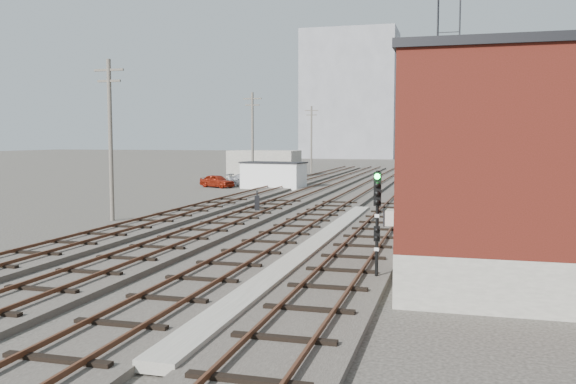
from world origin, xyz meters
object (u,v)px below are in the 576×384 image
at_px(signal_mast, 377,219).
at_px(car_grey, 249,180).
at_px(switch_stand, 257,204).
at_px(site_trailer, 273,175).
at_px(car_red, 217,181).
at_px(car_silver, 270,178).

relative_size(signal_mast, car_grey, 0.85).
distance_m(switch_stand, site_trailer, 18.73).
height_order(car_red, car_silver, car_silver).
bearing_deg(car_red, car_grey, -27.04).
bearing_deg(site_trailer, car_red, -170.52).
height_order(switch_stand, car_silver, switch_stand).
relative_size(switch_stand, site_trailer, 0.21).
relative_size(switch_stand, car_silver, 0.34).
distance_m(car_red, car_grey, 3.25).
distance_m(signal_mast, car_silver, 43.67).
bearing_deg(car_silver, switch_stand, -146.56).
bearing_deg(car_red, car_silver, -6.01).
relative_size(signal_mast, switch_stand, 2.77).
bearing_deg(switch_stand, car_red, 102.47).
distance_m(signal_mast, site_trailer, 37.09).
distance_m(signal_mast, car_red, 39.50).
relative_size(signal_mast, car_red, 0.99).
bearing_deg(car_silver, car_red, 169.85).
height_order(site_trailer, car_grey, site_trailer).
distance_m(site_trailer, car_silver, 6.60).
xyz_separation_m(car_red, car_grey, (2.47, 2.10, -0.01)).
height_order(switch_stand, site_trailer, site_trailer).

